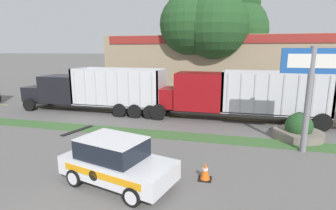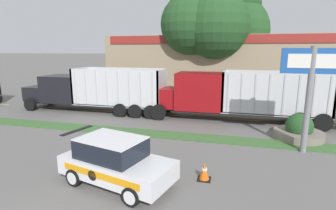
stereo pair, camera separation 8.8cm
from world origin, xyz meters
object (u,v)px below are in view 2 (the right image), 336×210
rally_car (115,161)px  store_sign_post (311,78)px  traffic_cone (204,171)px  dump_truck_lead (82,92)px  stone_planter (299,131)px  dump_truck_mid (215,96)px

rally_car → store_sign_post: store_sign_post is taller
rally_car → traffic_cone: bearing=19.3°
rally_car → traffic_cone: 3.37m
rally_car → store_sign_post: bearing=34.4°
dump_truck_lead → stone_planter: size_ratio=4.51×
dump_truck_lead → traffic_cone: (11.07, -9.26, -1.20)m
stone_planter → traffic_cone: bearing=-126.9°
store_sign_post → traffic_cone: bearing=-137.2°
rally_car → stone_planter: rally_car is taller
dump_truck_mid → rally_car: size_ratio=2.70×
store_sign_post → stone_planter: bearing=84.7°
stone_planter → traffic_cone: 7.49m
dump_truck_lead → dump_truck_mid: bearing=-0.9°
dump_truck_lead → stone_planter: 15.94m
dump_truck_lead → dump_truck_mid: dump_truck_mid is taller
dump_truck_lead → rally_car: bearing=-52.6°
dump_truck_mid → stone_planter: bearing=-32.6°
rally_car → store_sign_post: 9.43m
dump_truck_mid → traffic_cone: 9.21m
stone_planter → traffic_cone: stone_planter is taller
dump_truck_mid → dump_truck_lead: bearing=179.1°
rally_car → dump_truck_mid: bearing=74.9°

